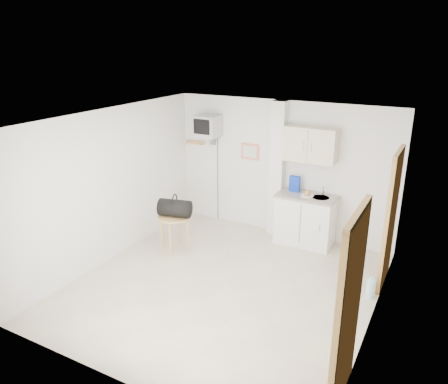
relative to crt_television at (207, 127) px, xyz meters
The scene contains 7 objects.
ground 3.15m from the crt_television, 54.36° to the right, with size 4.50×4.50×0.00m, color #BDAC98.
room_envelope 2.60m from the crt_television, 48.84° to the right, with size 4.24×4.54×2.55m.
kitchenette 2.32m from the crt_television, ahead, with size 1.03×0.58×2.10m.
crt_television is the anchor object (origin of this frame).
round_table 1.98m from the crt_television, 84.49° to the right, with size 0.56×0.56×0.64m.
duffel_bag 1.81m from the crt_television, 83.38° to the right, with size 0.60×0.42×0.40m.
water_bottle 4.09m from the crt_television, 21.08° to the right, with size 0.11×0.11×0.33m.
Camera 1 is at (2.71, -5.05, 3.50)m, focal length 35.00 mm.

